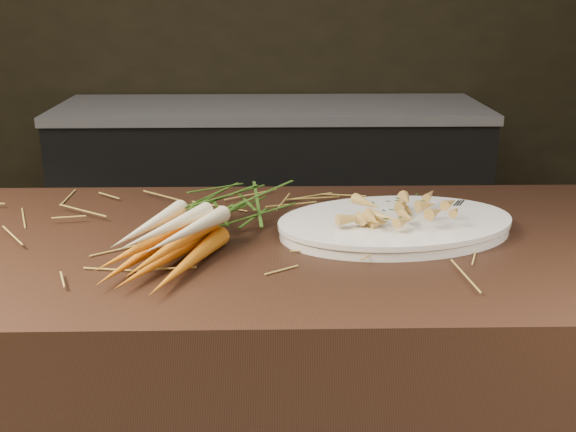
# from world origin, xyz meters

# --- Properties ---
(back_counter) EXTENTS (1.82, 0.62, 0.84)m
(back_counter) POSITION_xyz_m (0.30, 2.18, 0.42)
(back_counter) COLOR black
(back_counter) RESTS_ON ground
(straw_bedding) EXTENTS (1.40, 0.60, 0.02)m
(straw_bedding) POSITION_xyz_m (0.00, 0.30, 0.91)
(straw_bedding) COLOR olive
(straw_bedding) RESTS_ON main_counter
(root_veg_bunch) EXTENTS (0.31, 0.49, 0.09)m
(root_veg_bunch) POSITION_xyz_m (0.19, 0.29, 0.94)
(root_veg_bunch) COLOR #C76B1E
(root_veg_bunch) RESTS_ON main_counter
(serving_platter) EXTENTS (0.47, 0.36, 0.02)m
(serving_platter) POSITION_xyz_m (0.53, 0.33, 0.91)
(serving_platter) COLOR white
(serving_platter) RESTS_ON main_counter
(roasted_veg_heap) EXTENTS (0.23, 0.19, 0.05)m
(roasted_veg_heap) POSITION_xyz_m (0.53, 0.33, 0.95)
(roasted_veg_heap) COLOR #B48739
(roasted_veg_heap) RESTS_ON serving_platter
(serving_fork) EXTENTS (0.08, 0.15, 0.00)m
(serving_fork) POSITION_xyz_m (0.68, 0.34, 0.92)
(serving_fork) COLOR silver
(serving_fork) RESTS_ON serving_platter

